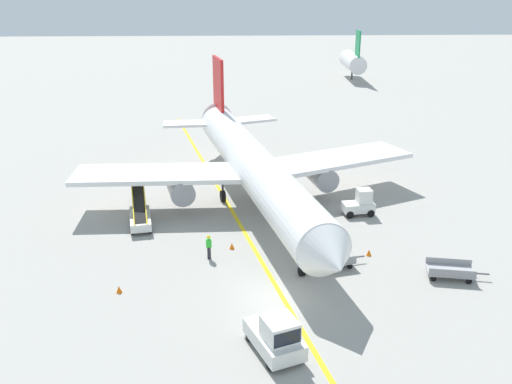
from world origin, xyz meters
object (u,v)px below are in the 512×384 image
at_px(pushback_tug, 276,336).
at_px(baggage_tug_near_wing, 360,204).
at_px(airliner, 253,165).
at_px(safety_cone_wingtip_left, 232,246).
at_px(belt_loader_forward_hold, 140,216).
at_px(safety_cone_nose_right, 369,253).
at_px(baggage_cart_loaded, 331,260).
at_px(baggage_cart_empty_trailing, 450,271).
at_px(ground_crew_marshaller, 209,246).
at_px(safety_cone_nose_left, 119,289).

distance_m(pushback_tug, baggage_tug_near_wing, 18.94).
distance_m(airliner, safety_cone_wingtip_left, 8.66).
xyz_separation_m(pushback_tug, safety_cone_wingtip_left, (-2.22, 11.65, -0.77)).
xyz_separation_m(baggage_tug_near_wing, belt_loader_forward_hold, (-16.87, -1.47, -0.15)).
xyz_separation_m(belt_loader_forward_hold, safety_cone_nose_right, (16.05, -5.48, -0.56)).
height_order(baggage_cart_loaded, safety_cone_nose_right, baggage_cart_loaded).
height_order(baggage_tug_near_wing, belt_loader_forward_hold, belt_loader_forward_hold).
xyz_separation_m(baggage_cart_empty_trailing, ground_crew_marshaller, (-15.07, 3.09, 0.44)).
height_order(airliner, baggage_tug_near_wing, airliner).
bearing_deg(safety_cone_nose_left, baggage_cart_loaded, 12.01).
relative_size(baggage_tug_near_wing, ground_crew_marshaller, 1.49).
bearing_deg(safety_cone_nose_left, safety_cone_wingtip_left, 39.77).
bearing_deg(safety_cone_wingtip_left, safety_cone_nose_left, -140.23).
bearing_deg(baggage_cart_empty_trailing, baggage_cart_loaded, 166.56).
height_order(baggage_tug_near_wing, baggage_cart_loaded, baggage_tug_near_wing).
xyz_separation_m(pushback_tug, baggage_cart_empty_trailing, (11.34, 7.18, -0.53)).
relative_size(ground_crew_marshaller, safety_cone_nose_right, 3.86).
relative_size(belt_loader_forward_hold, baggage_cart_empty_trailing, 1.34).
xyz_separation_m(belt_loader_forward_hold, safety_cone_wingtip_left, (6.86, -4.15, -0.56)).
bearing_deg(safety_cone_nose_right, ground_crew_marshaller, -179.75).
bearing_deg(ground_crew_marshaller, baggage_tug_near_wing, 31.33).
height_order(baggage_tug_near_wing, safety_cone_nose_left, baggage_tug_near_wing).
distance_m(baggage_cart_empty_trailing, safety_cone_nose_right, 5.39).
bearing_deg(safety_cone_nose_left, ground_crew_marshaller, 38.87).
bearing_deg(safety_cone_wingtip_left, baggage_cart_loaded, -23.28).
bearing_deg(ground_crew_marshaller, belt_loader_forward_hold, 134.13).
relative_size(baggage_cart_empty_trailing, ground_crew_marshaller, 2.26).
height_order(pushback_tug, baggage_cart_empty_trailing, pushback_tug).
bearing_deg(baggage_cart_empty_trailing, safety_cone_nose_left, -176.96).
height_order(baggage_cart_empty_trailing, safety_cone_nose_right, baggage_cart_empty_trailing).
distance_m(baggage_tug_near_wing, baggage_cart_empty_trailing, 10.71).
bearing_deg(baggage_cart_loaded, belt_loader_forward_hold, 152.53).
relative_size(baggage_cart_loaded, safety_cone_nose_right, 8.73).
height_order(belt_loader_forward_hold, ground_crew_marshaller, belt_loader_forward_hold).
bearing_deg(baggage_tug_near_wing, belt_loader_forward_hold, -175.01).
xyz_separation_m(baggage_cart_loaded, safety_cone_nose_left, (-13.09, -2.78, -0.25)).
relative_size(airliner, safety_cone_nose_left, 79.61).
height_order(pushback_tug, belt_loader_forward_hold, belt_loader_forward_hold).
height_order(baggage_cart_empty_trailing, ground_crew_marshaller, ground_crew_marshaller).
bearing_deg(safety_cone_nose_right, pushback_tug, -124.03).
bearing_deg(baggage_cart_empty_trailing, baggage_tug_near_wing, 109.45).
bearing_deg(baggage_cart_loaded, ground_crew_marshaller, 170.12).
distance_m(safety_cone_nose_left, safety_cone_nose_right, 16.40).
relative_size(baggage_tug_near_wing, baggage_cart_empty_trailing, 0.66).
bearing_deg(pushback_tug, ground_crew_marshaller, 109.94).
relative_size(belt_loader_forward_hold, safety_cone_nose_left, 11.71).
height_order(pushback_tug, safety_cone_wingtip_left, pushback_tug).
height_order(belt_loader_forward_hold, safety_cone_wingtip_left, belt_loader_forward_hold).
bearing_deg(safety_cone_nose_left, pushback_tug, -34.50).
height_order(baggage_cart_loaded, safety_cone_nose_left, baggage_cart_loaded).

